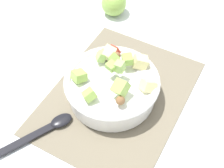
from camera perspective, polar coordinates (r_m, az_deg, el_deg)
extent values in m
plane|color=silver|center=(0.87, 1.01, -2.28)|extent=(2.40, 2.40, 0.00)
cube|color=#756B56|center=(0.87, 1.01, -2.16)|extent=(0.45, 0.34, 0.01)
cylinder|color=white|center=(0.84, 0.00, -0.81)|extent=(0.23, 0.23, 0.06)
torus|color=white|center=(0.81, 0.00, 0.55)|extent=(0.24, 0.24, 0.02)
cube|color=#8CB74C|center=(0.81, 0.34, 4.52)|extent=(0.03, 0.03, 0.03)
cube|color=beige|center=(0.84, -0.62, 5.50)|extent=(0.04, 0.04, 0.04)
cube|color=#9EC656|center=(0.76, 1.50, -0.61)|extent=(0.05, 0.04, 0.04)
sphere|color=brown|center=(0.83, 0.73, 4.92)|extent=(0.04, 0.04, 0.03)
cube|color=beige|center=(0.84, 5.00, 3.93)|extent=(0.05, 0.05, 0.04)
sphere|color=brown|center=(0.75, 1.47, -2.91)|extent=(0.03, 0.04, 0.03)
cube|color=#BC3828|center=(0.87, 0.09, 5.67)|extent=(0.04, 0.04, 0.04)
cube|color=#A3CC6B|center=(0.84, -1.89, 4.91)|extent=(0.04, 0.04, 0.03)
cube|color=#9EC656|center=(0.81, -5.82, 1.45)|extent=(0.05, 0.04, 0.04)
cube|color=#8CB74C|center=(0.82, 2.43, 4.48)|extent=(0.04, 0.04, 0.02)
cube|color=#9EC656|center=(0.77, -4.02, -1.89)|extent=(0.04, 0.04, 0.04)
cube|color=#93C160|center=(0.87, -1.54, 5.32)|extent=(0.02, 0.03, 0.03)
cube|color=#8CB74C|center=(0.79, 0.08, 3.39)|extent=(0.03, 0.03, 0.02)
cube|color=#A3CC6B|center=(0.79, 1.34, 3.11)|extent=(0.02, 0.02, 0.03)
cube|color=beige|center=(0.80, 6.32, -0.30)|extent=(0.05, 0.04, 0.05)
ellipsoid|color=black|center=(0.82, -8.92, -6.37)|extent=(0.07, 0.06, 0.01)
cube|color=black|center=(0.81, -14.79, -9.40)|extent=(0.14, 0.09, 0.01)
sphere|color=#8CB74C|center=(1.09, 0.31, 14.01)|extent=(0.08, 0.08, 0.08)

